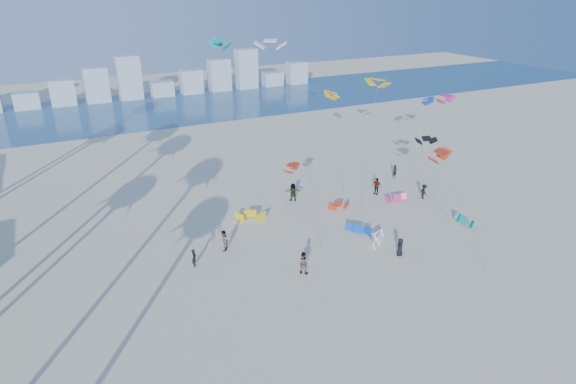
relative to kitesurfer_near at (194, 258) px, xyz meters
name	(u,v)px	position (x,y,z in m)	size (l,w,h in m)	color
ground	(363,361)	(5.88, -15.17, -0.77)	(220.00, 220.00, 0.00)	beige
ocean	(134,110)	(5.88, 56.83, -0.76)	(220.00, 220.00, 0.00)	navy
kitesurfer_near	(194,258)	(0.00, 0.00, 0.00)	(0.56, 0.37, 1.54)	black
kitesurfer_mid	(303,263)	(7.32, -4.84, 0.15)	(0.90, 0.70, 1.84)	gray
kitesurfers_far	(335,202)	(15.76, 3.98, 0.13)	(24.65, 15.22, 1.92)	black
grounded_kites	(354,219)	(15.86, 0.72, -0.34)	(19.67, 12.83, 0.96)	silver
flying_kites	(338,84)	(17.83, 7.48, 11.13)	(25.32, 28.78, 16.88)	red
distant_skyline	(116,85)	(4.69, 66.83, 2.32)	(85.00, 3.00, 8.40)	#9EADBF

